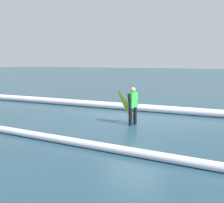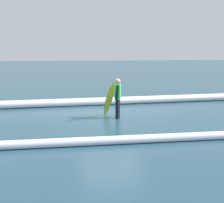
{
  "view_description": "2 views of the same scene",
  "coord_description": "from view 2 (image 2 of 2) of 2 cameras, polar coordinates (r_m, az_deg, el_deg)",
  "views": [
    {
      "loc": [
        -4.54,
        11.11,
        2.61
      ],
      "look_at": [
        0.4,
        1.29,
        1.03
      ],
      "focal_mm": 45.92,
      "sensor_mm": 36.0,
      "label": 1
    },
    {
      "loc": [
        2.63,
        12.3,
        2.54
      ],
      "look_at": [
        0.23,
        1.3,
        0.78
      ],
      "focal_mm": 50.78,
      "sensor_mm": 36.0,
      "label": 2
    }
  ],
  "objects": [
    {
      "name": "wave_crest_midground",
      "position": [
        9.44,
        13.29,
        -6.22
      ],
      "size": [
        15.59,
        1.01,
        0.24
      ],
      "primitive_type": "cylinder",
      "rotation": [
        0.0,
        1.57,
        -0.05
      ],
      "color": "white",
      "rests_on": "ground_plane"
    },
    {
      "name": "surfer",
      "position": [
        12.22,
        1.04,
        0.98
      ],
      "size": [
        0.31,
        0.63,
        1.54
      ],
      "rotation": [
        0.0,
        0.0,
        4.35
      ],
      "color": "black",
      "rests_on": "ground_plane"
    },
    {
      "name": "surfboard",
      "position": [
        12.29,
        -0.54,
        0.33
      ],
      "size": [
        0.28,
        1.58,
        1.46
      ],
      "color": "yellow",
      "rests_on": "ground_plane"
    },
    {
      "name": "wave_crest_foreground",
      "position": [
        15.2,
        -5.6,
        -0.09
      ],
      "size": [
        22.85,
        0.8,
        0.37
      ],
      "primitive_type": "cylinder",
      "rotation": [
        0.0,
        1.57,
        0.02
      ],
      "color": "white",
      "rests_on": "ground_plane"
    },
    {
      "name": "ground_plane",
      "position": [
        12.83,
        -0.2,
        -2.55
      ],
      "size": [
        168.28,
        168.28,
        0.0
      ],
      "primitive_type": "plane",
      "color": "#234657"
    }
  ]
}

